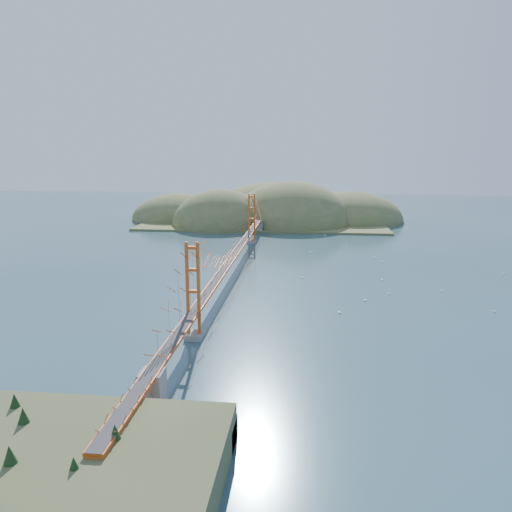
# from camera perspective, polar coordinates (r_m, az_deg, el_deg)

# --- Properties ---
(ground) EXTENTS (320.00, 320.00, 0.00)m
(ground) POSITION_cam_1_polar(r_m,az_deg,el_deg) (88.57, -2.70, -2.20)
(ground) COLOR #2C4A58
(ground) RESTS_ON ground
(bridge) EXTENTS (2.20, 94.40, 12.00)m
(bridge) POSITION_cam_1_polar(r_m,az_deg,el_deg) (87.24, -2.73, 2.29)
(bridge) COLOR gray
(bridge) RESTS_ON ground
(approach_viaduct) EXTENTS (1.40, 12.00, 3.38)m
(approach_viaduct) POSITION_cam_1_polar(r_m,az_deg,el_deg) (40.47, -14.45, -17.22)
(approach_viaduct) COLOR #BF4715
(approach_viaduct) RESTS_ON ground
(promontory) EXTENTS (9.00, 6.00, 0.24)m
(promontory) POSITION_cam_1_polar(r_m,az_deg,el_deg) (44.44, -12.68, -17.85)
(promontory) COLOR #59544C
(promontory) RESTS_ON ground
(fort) EXTENTS (3.70, 2.30, 1.75)m
(fort) POSITION_cam_1_polar(r_m,az_deg,el_deg) (44.63, -11.91, -16.87)
(fort) COLOR maroon
(fort) RESTS_ON ground
(near_bluff) EXTENTS (24.00, 20.50, 4.24)m
(near_bluff) POSITION_cam_1_polar(r_m,az_deg,el_deg) (37.09, -24.95, -23.04)
(near_bluff) COLOR #3D4B2A
(near_bluff) RESTS_ON ground
(far_headlands) EXTENTS (84.00, 58.00, 25.00)m
(far_headlands) POSITION_cam_1_polar(r_m,az_deg,el_deg) (155.21, 1.95, 4.12)
(far_headlands) COLOR olive
(far_headlands) RESTS_ON ground
(sailboat_1) EXTENTS (0.65, 0.65, 0.70)m
(sailboat_1) POSITION_cam_1_polar(r_m,az_deg,el_deg) (105.18, 13.35, -0.10)
(sailboat_1) COLOR white
(sailboat_1) RESTS_ON ground
(sailboat_13) EXTENTS (0.54, 0.49, 0.60)m
(sailboat_13) POSITION_cam_1_polar(r_m,az_deg,el_deg) (84.13, 20.44, -3.67)
(sailboat_13) COLOR white
(sailboat_13) RESTS_ON ground
(sailboat_12) EXTENTS (0.59, 0.59, 0.66)m
(sailboat_12) POSITION_cam_1_polar(r_m,az_deg,el_deg) (128.69, 7.90, 2.36)
(sailboat_12) COLOR white
(sailboat_12) RESTS_ON ground
(sailboat_0) EXTENTS (0.50, 0.50, 0.56)m
(sailboat_0) POSITION_cam_1_polar(r_m,az_deg,el_deg) (88.12, 5.30, -2.23)
(sailboat_0) COLOR white
(sailboat_0) RESTS_ON ground
(sailboat_8) EXTENTS (0.53, 0.53, 0.56)m
(sailboat_8) POSITION_cam_1_polar(r_m,az_deg,el_deg) (117.46, 17.88, 0.91)
(sailboat_8) COLOR white
(sailboat_8) RESTS_ON ground
(sailboat_6) EXTENTS (0.64, 0.64, 0.69)m
(sailboat_6) POSITION_cam_1_polar(r_m,az_deg,el_deg) (79.96, 14.93, -4.11)
(sailboat_6) COLOR white
(sailboat_6) RESTS_ON ground
(sailboat_4) EXTENTS (0.55, 0.55, 0.60)m
(sailboat_4) POSITION_cam_1_polar(r_m,az_deg,el_deg) (88.04, 14.23, -2.57)
(sailboat_4) COLOR white
(sailboat_4) RESTS_ON ground
(sailboat_16) EXTENTS (0.69, 0.69, 0.73)m
(sailboat_16) POSITION_cam_1_polar(r_m,az_deg,el_deg) (87.05, 5.30, -2.39)
(sailboat_16) COLOR white
(sailboat_16) RESTS_ON ground
(sailboat_7) EXTENTS (0.63, 0.58, 0.71)m
(sailboat_7) POSITION_cam_1_polar(r_m,az_deg,el_deg) (101.79, 14.25, -0.56)
(sailboat_7) COLOR white
(sailboat_7) RESTS_ON ground
(sailboat_14) EXTENTS (0.71, 0.71, 0.75)m
(sailboat_14) POSITION_cam_1_polar(r_m,az_deg,el_deg) (75.74, 12.36, -4.89)
(sailboat_14) COLOR white
(sailboat_14) RESTS_ON ground
(sailboat_2) EXTENTS (0.58, 0.56, 0.65)m
(sailboat_2) POSITION_cam_1_polar(r_m,az_deg,el_deg) (76.58, 25.52, -5.67)
(sailboat_2) COLOR white
(sailboat_2) RESTS_ON ground
(sailboat_15) EXTENTS (0.48, 0.53, 0.60)m
(sailboat_15) POSITION_cam_1_polar(r_m,az_deg,el_deg) (117.83, 10.33, 1.35)
(sailboat_15) COLOR white
(sailboat_15) RESTS_ON ground
(sailboat_17) EXTENTS (0.50, 0.41, 0.58)m
(sailboat_17) POSITION_cam_1_polar(r_m,az_deg,el_deg) (122.44, 24.22, 0.86)
(sailboat_17) COLOR white
(sailboat_17) RESTS_ON ground
(sailboat_10) EXTENTS (0.52, 0.60, 0.69)m
(sailboat_10) POSITION_cam_1_polar(r_m,az_deg,el_deg) (69.78, 9.50, -6.28)
(sailboat_10) COLOR white
(sailboat_10) RESTS_ON ground
(sailboat_3) EXTENTS (0.61, 0.50, 0.72)m
(sailboat_3) POSITION_cam_1_polar(r_m,az_deg,el_deg) (107.98, 6.24, 0.48)
(sailboat_3) COLOR white
(sailboat_3) RESTS_ON ground
(sailboat_9) EXTENTS (0.56, 0.56, 0.59)m
(sailboat_9) POSITION_cam_1_polar(r_m,az_deg,el_deg) (99.90, 26.49, -1.75)
(sailboat_9) COLOR white
(sailboat_9) RESTS_ON ground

